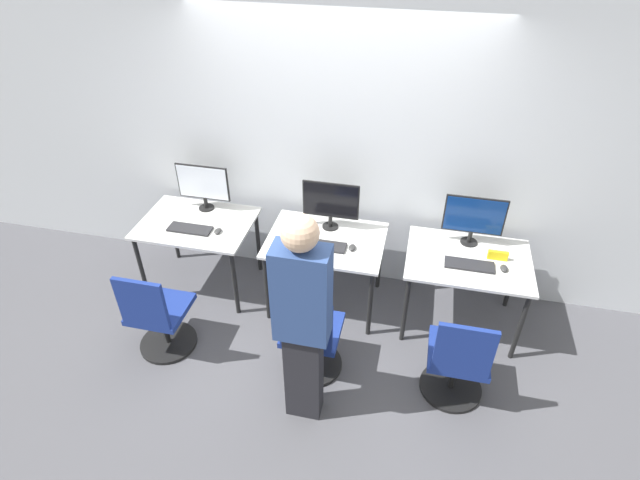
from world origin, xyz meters
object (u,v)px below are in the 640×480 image
object	(u,v)px
office_chair_left	(158,319)
keyboard_left	(190,229)
mouse_left	(218,231)
mouse_center	(352,247)
keyboard_right	(469,265)
person_center	(302,317)
mouse_right	(504,268)
office_chair_right	(457,364)
monitor_left	(203,185)
keyboard_center	(323,245)
monitor_right	(474,218)
monitor_center	(331,203)
office_chair_center	(311,340)

from	to	relation	value
office_chair_left	keyboard_left	bearing A→B (deg)	90.43
keyboard_left	mouse_left	bearing A→B (deg)	3.48
mouse_center	keyboard_right	bearing A→B (deg)	-0.81
person_center	keyboard_right	xyz separation A→B (m)	(1.10, 1.09, -0.23)
mouse_right	office_chair_right	xyz separation A→B (m)	(-0.30, -0.72, -0.39)
mouse_left	monitor_left	bearing A→B (deg)	126.37
mouse_left	office_chair_right	bearing A→B (deg)	-18.31
office_chair_right	keyboard_left	bearing A→B (deg)	163.92
keyboard_center	mouse_center	bearing A→B (deg)	4.50
monitor_right	mouse_center	bearing A→B (deg)	-161.94
office_chair_right	monitor_center	bearing A→B (deg)	139.36
keyboard_center	keyboard_left	bearing A→B (deg)	-179.03
monitor_right	mouse_right	bearing A→B (deg)	-49.88
mouse_left	monitor_center	bearing A→B (deg)	17.86
monitor_left	monitor_right	size ratio (longest dim) A/B	1.00
person_center	mouse_right	size ratio (longest dim) A/B	19.36
monitor_center	person_center	bearing A→B (deg)	-85.75
office_chair_center	person_center	distance (m)	0.71
monitor_center	person_center	world-z (taller)	person_center
person_center	keyboard_right	size ratio (longest dim) A/B	4.45
office_chair_center	office_chair_right	world-z (taller)	same
office_chair_left	keyboard_center	xyz separation A→B (m)	(1.20, 0.77, 0.38)
office_chair_center	mouse_center	bearing A→B (deg)	76.04
office_chair_left	mouse_left	bearing A→B (deg)	71.67
monitor_right	mouse_right	size ratio (longest dim) A/B	5.53
office_chair_left	keyboard_center	world-z (taller)	office_chair_left
keyboard_right	office_chair_right	world-z (taller)	office_chair_right
monitor_left	person_center	world-z (taller)	person_center
person_center	mouse_right	bearing A→B (deg)	38.73
keyboard_left	keyboard_right	distance (m)	2.41
keyboard_center	keyboard_right	distance (m)	1.21
keyboard_right	monitor_right	bearing A→B (deg)	90.00
office_chair_left	mouse_center	world-z (taller)	office_chair_left
monitor_center	mouse_center	distance (m)	0.44
office_chair_center	office_chair_left	bearing A→B (deg)	-177.70
monitor_right	keyboard_left	bearing A→B (deg)	-171.68
keyboard_left	keyboard_center	bearing A→B (deg)	0.97
monitor_center	monitor_right	xyz separation A→B (m)	(1.21, 0.03, 0.00)
office_chair_left	office_chair_right	size ratio (longest dim) A/B	1.00
monitor_center	keyboard_center	world-z (taller)	monitor_center
mouse_left	monitor_right	distance (m)	2.19
person_center	mouse_center	bearing A→B (deg)	82.55
monitor_right	mouse_right	xyz separation A→B (m)	(0.27, -0.32, -0.24)
mouse_right	keyboard_left	bearing A→B (deg)	-179.25
keyboard_left	person_center	bearing A→B (deg)	-39.11
monitor_left	office_chair_center	distance (m)	1.77
mouse_left	mouse_right	distance (m)	2.42
keyboard_right	person_center	bearing A→B (deg)	-135.34
mouse_left	mouse_right	bearing A→B (deg)	0.46
office_chair_left	office_chair_center	bearing A→B (deg)	2.30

